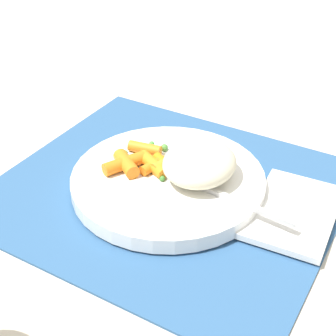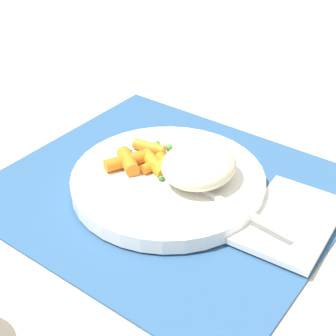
% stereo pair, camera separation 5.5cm
% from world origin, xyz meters
% --- Properties ---
extents(ground_plane, '(2.40, 2.40, 0.00)m').
position_xyz_m(ground_plane, '(0.00, 0.00, 0.00)').
color(ground_plane, beige).
extents(placemat, '(0.40, 0.36, 0.01)m').
position_xyz_m(placemat, '(0.00, 0.00, 0.00)').
color(placemat, '#2D5684').
rests_on(placemat, ground_plane).
extents(plate, '(0.23, 0.23, 0.02)m').
position_xyz_m(plate, '(0.00, 0.00, 0.02)').
color(plate, white).
rests_on(plate, placemat).
extents(rice_mound, '(0.09, 0.10, 0.04)m').
position_xyz_m(rice_mound, '(-0.03, -0.01, 0.05)').
color(rice_mound, beige).
rests_on(rice_mound, plate).
extents(carrot_portion, '(0.08, 0.08, 0.02)m').
position_xyz_m(carrot_portion, '(0.03, 0.00, 0.03)').
color(carrot_portion, orange).
rests_on(carrot_portion, plate).
extents(pea_scatter, '(0.08, 0.07, 0.01)m').
position_xyz_m(pea_scatter, '(0.03, -0.02, 0.03)').
color(pea_scatter, green).
rests_on(pea_scatter, plate).
extents(fork, '(0.19, 0.03, 0.01)m').
position_xyz_m(fork, '(-0.05, 0.00, 0.03)').
color(fork, '#BCBCBC').
rests_on(fork, plate).
extents(napkin, '(0.10, 0.14, 0.01)m').
position_xyz_m(napkin, '(-0.15, -0.03, 0.01)').
color(napkin, white).
rests_on(napkin, placemat).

